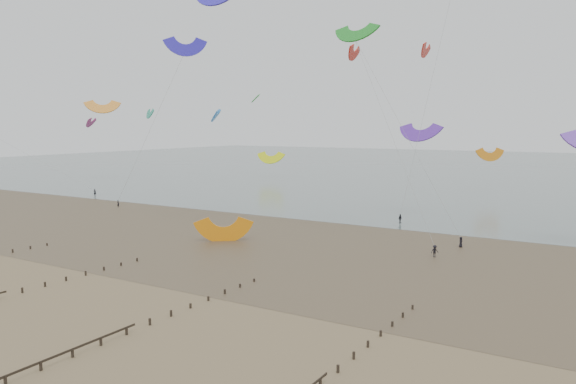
% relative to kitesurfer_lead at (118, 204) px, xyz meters
% --- Properties ---
extents(ground, '(500.00, 500.00, 0.00)m').
position_rel_kitesurfer_lead_xyz_m(ground, '(52.43, -43.59, -0.75)').
color(ground, brown).
rests_on(ground, ground).
extents(sea_and_shore, '(500.00, 665.00, 0.03)m').
position_rel_kitesurfer_lead_xyz_m(sea_and_shore, '(48.35, -9.19, -0.75)').
color(sea_and_shore, '#475654').
rests_on(sea_and_shore, ground).
extents(kitesurfer_lead, '(0.59, 0.43, 1.51)m').
position_rel_kitesurfer_lead_xyz_m(kitesurfer_lead, '(0.00, 0.00, 0.00)').
color(kitesurfer_lead, black).
rests_on(kitesurfer_lead, ground).
extents(kitesurfers, '(158.71, 25.14, 1.86)m').
position_rel_kitesurfer_lead_xyz_m(kitesurfers, '(83.87, 4.74, 0.08)').
color(kitesurfers, black).
rests_on(kitesurfers, ground).
extents(grounded_kite, '(9.23, 8.95, 4.00)m').
position_rel_kitesurfer_lead_xyz_m(grounded_kite, '(40.18, -15.99, -0.75)').
color(grounded_kite, orange).
rests_on(grounded_kite, ground).
extents(kites_airborne, '(232.48, 120.82, 41.68)m').
position_rel_kitesurfer_lead_xyz_m(kites_airborne, '(38.46, 44.42, 22.08)').
color(kites_airborne, '#209227').
rests_on(kites_airborne, ground).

